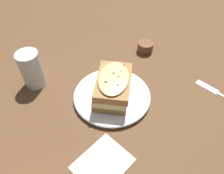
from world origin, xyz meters
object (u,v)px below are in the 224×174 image
dinner_plate (112,96)px  napkin (103,163)px  water_glass (32,69)px  fork (218,93)px  sandwich (113,86)px  condiment_pot (145,47)px

dinner_plate → napkin: bearing=-143.9°
water_glass → fork: (0.35, -0.44, -0.06)m
dinner_plate → napkin: (-0.17, -0.12, -0.01)m
water_glass → dinner_plate: bearing=-61.7°
sandwich → dinner_plate: bearing=106.5°
napkin → condiment_pot: condiment_pot is taller
napkin → condiment_pot: size_ratio=2.23×
dinner_plate → water_glass: (-0.12, 0.22, 0.05)m
water_glass → condiment_pot: (0.37, -0.15, -0.04)m
fork → napkin: bearing=166.7°
water_glass → fork: water_glass is taller
sandwich → water_glass: size_ratio=1.47×
water_glass → condiment_pot: 0.40m
sandwich → fork: sandwich is taller
dinner_plate → sandwich: size_ratio=1.32×
sandwich → water_glass: (-0.12, 0.22, 0.01)m
water_glass → condiment_pot: water_glass is taller
sandwich → condiment_pot: bearing=14.6°
condiment_pot → water_glass: bearing=157.1°
dinner_plate → condiment_pot: condiment_pot is taller
fork → napkin: (-0.39, 0.11, 0.00)m
sandwich → condiment_pot: (0.25, 0.06, -0.03)m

